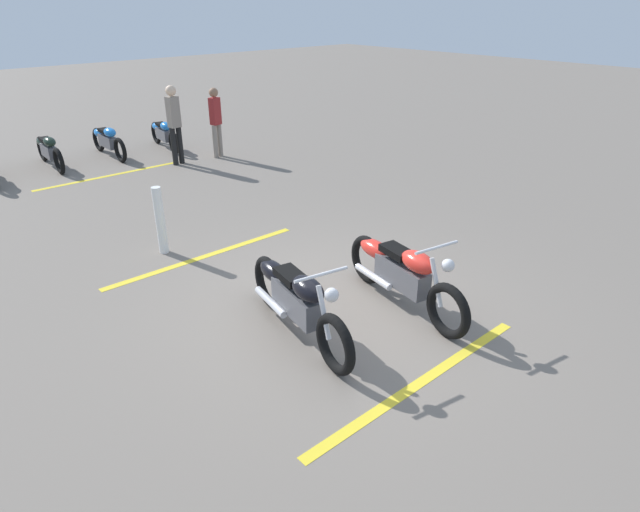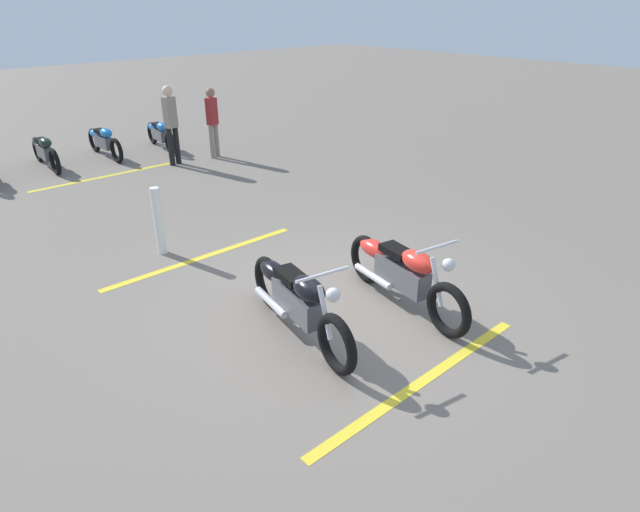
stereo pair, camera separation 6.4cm
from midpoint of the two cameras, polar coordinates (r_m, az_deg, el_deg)
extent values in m
plane|color=slate|center=(6.85, 1.05, -5.52)|extent=(60.00, 60.00, 0.00)
torus|color=black|center=(6.33, 13.16, -5.61)|extent=(0.68, 0.23, 0.67)
torus|color=black|center=(7.35, 4.71, -0.34)|extent=(0.68, 0.23, 0.67)
cube|color=#59595E|center=(6.80, 8.39, -1.99)|extent=(0.87, 0.37, 0.32)
ellipsoid|color=red|center=(6.49, 10.07, -0.58)|extent=(0.56, 0.37, 0.24)
ellipsoid|color=red|center=(7.13, 5.54, 0.80)|extent=(0.59, 0.34, 0.22)
cube|color=black|center=(6.77, 7.84, 0.54)|extent=(0.48, 0.32, 0.09)
cylinder|color=silver|center=(6.34, 11.95, -2.70)|extent=(0.27, 0.10, 0.56)
cylinder|color=silver|center=(6.18, 11.99, 0.94)|extent=(0.15, 0.62, 0.04)
sphere|color=silver|center=(6.12, 13.14, -0.92)|extent=(0.15, 0.15, 0.15)
cylinder|color=silver|center=(7.07, 5.36, -2.15)|extent=(0.70, 0.22, 0.09)
torus|color=black|center=(5.61, 1.45, -9.33)|extent=(0.68, 0.24, 0.67)
torus|color=black|center=(6.77, -5.73, -2.79)|extent=(0.68, 0.24, 0.67)
cube|color=#59595E|center=(6.16, -2.75, -4.88)|extent=(0.87, 0.38, 0.32)
ellipsoid|color=black|center=(5.81, -1.51, -3.50)|extent=(0.56, 0.38, 0.24)
ellipsoid|color=black|center=(6.54, -5.20, -1.64)|extent=(0.60, 0.34, 0.22)
cube|color=black|center=(6.12, -3.39, -2.09)|extent=(0.48, 0.32, 0.09)
cylinder|color=silver|center=(5.62, 0.20, -6.00)|extent=(0.27, 0.11, 0.56)
cylinder|color=silver|center=(5.45, -0.07, -1.97)|extent=(0.16, 0.62, 0.04)
sphere|color=silver|center=(5.37, 1.05, -4.14)|extent=(0.15, 0.15, 0.15)
cylinder|color=silver|center=(6.50, -5.52, -4.87)|extent=(0.70, 0.23, 0.09)
torus|color=black|center=(14.11, -15.69, 11.42)|extent=(0.58, 0.17, 0.57)
torus|color=black|center=(15.34, -17.45, 12.31)|extent=(0.58, 0.17, 0.57)
cube|color=#59595E|center=(14.74, -16.70, 12.19)|extent=(0.74, 0.29, 0.27)
ellipsoid|color=blue|center=(14.48, -16.52, 13.01)|extent=(0.47, 0.30, 0.20)
ellipsoid|color=blue|center=(15.17, -17.38, 12.92)|extent=(0.50, 0.27, 0.19)
cube|color=black|center=(14.80, -16.96, 13.15)|extent=(0.40, 0.26, 0.08)
torus|color=black|center=(13.75, -20.86, 10.38)|extent=(0.59, 0.11, 0.59)
torus|color=black|center=(15.00, -22.89, 11.23)|extent=(0.59, 0.11, 0.59)
cube|color=#59595E|center=(14.40, -22.03, 11.14)|extent=(0.74, 0.21, 0.28)
ellipsoid|color=blue|center=(14.12, -21.85, 12.02)|extent=(0.46, 0.26, 0.21)
ellipsoid|color=blue|center=(14.83, -22.83, 11.88)|extent=(0.50, 0.22, 0.19)
cube|color=black|center=(14.45, -22.36, 12.14)|extent=(0.39, 0.22, 0.08)
torus|color=black|center=(13.31, -26.38, 8.92)|extent=(0.59, 0.13, 0.59)
torus|color=black|center=(14.61, -27.82, 9.93)|extent=(0.59, 0.13, 0.59)
cube|color=#59595E|center=(13.98, -27.24, 9.77)|extent=(0.74, 0.23, 0.28)
ellipsoid|color=black|center=(13.70, -27.21, 10.65)|extent=(0.47, 0.27, 0.21)
ellipsoid|color=black|center=(14.43, -27.84, 10.58)|extent=(0.50, 0.24, 0.19)
cube|color=black|center=(14.04, -27.56, 10.81)|extent=(0.40, 0.23, 0.08)
cylinder|color=gray|center=(13.66, -11.04, 11.92)|extent=(0.12, 0.12, 0.79)
cylinder|color=gray|center=(13.54, -11.51, 11.77)|extent=(0.12, 0.12, 0.79)
cube|color=maroon|center=(13.45, -11.54, 14.78)|extent=(0.23, 0.27, 0.63)
sphere|color=#8C664C|center=(13.38, -11.71, 16.59)|extent=(0.21, 0.21, 0.21)
cylinder|color=black|center=(13.24, -15.06, 11.24)|extent=(0.13, 0.13, 0.86)
cylinder|color=black|center=(13.13, -15.67, 11.06)|extent=(0.13, 0.13, 0.86)
cube|color=gray|center=(13.02, -15.76, 14.43)|extent=(0.23, 0.28, 0.68)
sphere|color=beige|center=(12.95, -16.02, 16.46)|extent=(0.23, 0.23, 0.23)
cylinder|color=white|center=(8.44, -16.93, 3.55)|extent=(0.14, 0.14, 1.05)
cube|color=yellow|center=(5.76, 10.54, -12.87)|extent=(0.17, 3.20, 0.01)
cube|color=yellow|center=(8.34, -12.45, -0.10)|extent=(0.17, 3.20, 0.01)
cube|color=yellow|center=(12.83, -21.86, 7.83)|extent=(0.17, 3.20, 0.01)
camera|label=1|loc=(0.03, 89.73, 0.13)|focal=30.22mm
camera|label=2|loc=(0.03, -90.27, -0.13)|focal=30.22mm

